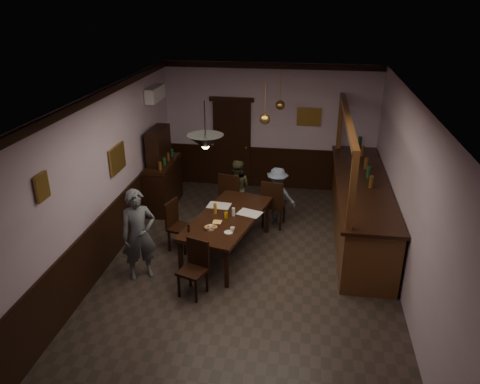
% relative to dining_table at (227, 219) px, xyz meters
% --- Properties ---
extents(room, '(5.01, 8.01, 3.01)m').
position_rel_dining_table_xyz_m(room, '(0.44, -0.70, 0.81)').
color(room, '#2D2621').
rests_on(room, ground).
extents(dining_table, '(1.47, 2.37, 0.75)m').
position_rel_dining_table_xyz_m(dining_table, '(0.00, 0.00, 0.00)').
color(dining_table, black).
rests_on(dining_table, ground).
extents(chair_far_left, '(0.56, 0.56, 1.06)m').
position_rel_dining_table_xyz_m(chair_far_left, '(-0.15, 1.33, -0.10)').
color(chair_far_left, black).
rests_on(chair_far_left, ground).
extents(chair_far_right, '(0.51, 0.51, 1.03)m').
position_rel_dining_table_xyz_m(chair_far_right, '(0.73, 1.13, -0.12)').
color(chair_far_right, black).
rests_on(chair_far_right, ground).
extents(chair_near, '(0.50, 0.50, 0.91)m').
position_rel_dining_table_xyz_m(chair_near, '(-0.29, -1.29, -0.18)').
color(chair_near, black).
rests_on(chair_near, ground).
extents(chair_side, '(0.51, 0.51, 0.96)m').
position_rel_dining_table_xyz_m(chair_side, '(-0.95, 0.02, -0.16)').
color(chair_side, black).
rests_on(chair_side, ground).
extents(person_standing, '(0.69, 0.63, 1.58)m').
position_rel_dining_table_xyz_m(person_standing, '(-1.31, -0.98, 0.11)').
color(person_standing, '#4E535A').
rests_on(person_standing, ground).
extents(person_seated_left, '(0.63, 0.50, 1.24)m').
position_rel_dining_table_xyz_m(person_seated_left, '(-0.09, 1.61, -0.06)').
color(person_seated_left, '#4A4C2D').
rests_on(person_seated_left, ground).
extents(person_seated_right, '(0.83, 0.57, 1.19)m').
position_rel_dining_table_xyz_m(person_seated_right, '(0.79, 1.41, -0.09)').
color(person_seated_right, slate).
rests_on(person_seated_right, ground).
extents(newspaper_left, '(0.45, 0.34, 0.01)m').
position_rel_dining_table_xyz_m(newspaper_left, '(-0.23, 0.41, 0.07)').
color(newspaper_left, silver).
rests_on(newspaper_left, dining_table).
extents(newspaper_right, '(0.50, 0.42, 0.01)m').
position_rel_dining_table_xyz_m(newspaper_right, '(0.38, 0.17, 0.07)').
color(newspaper_right, silver).
rests_on(newspaper_right, dining_table).
extents(napkin, '(0.18, 0.18, 0.00)m').
position_rel_dining_table_xyz_m(napkin, '(-0.14, -0.25, 0.07)').
color(napkin, '#FBC55C').
rests_on(napkin, dining_table).
extents(saucer, '(0.15, 0.15, 0.01)m').
position_rel_dining_table_xyz_m(saucer, '(0.13, -0.61, 0.07)').
color(saucer, white).
rests_on(saucer, dining_table).
extents(coffee_cup, '(0.10, 0.10, 0.07)m').
position_rel_dining_table_xyz_m(coffee_cup, '(0.19, -0.58, 0.11)').
color(coffee_cup, white).
rests_on(coffee_cup, saucer).
extents(pastry_plate, '(0.22, 0.22, 0.01)m').
position_rel_dining_table_xyz_m(pastry_plate, '(-0.20, -0.49, 0.07)').
color(pastry_plate, white).
rests_on(pastry_plate, dining_table).
extents(pastry_ring_a, '(0.13, 0.13, 0.04)m').
position_rel_dining_table_xyz_m(pastry_ring_a, '(-0.24, -0.54, 0.10)').
color(pastry_ring_a, '#C68C47').
rests_on(pastry_ring_a, pastry_plate).
extents(pastry_ring_b, '(0.13, 0.13, 0.04)m').
position_rel_dining_table_xyz_m(pastry_ring_b, '(-0.14, -0.52, 0.10)').
color(pastry_ring_b, '#C68C47').
rests_on(pastry_ring_b, pastry_plate).
extents(soda_can, '(0.07, 0.07, 0.12)m').
position_rel_dining_table_xyz_m(soda_can, '(-0.01, -0.09, 0.12)').
color(soda_can, yellow).
rests_on(soda_can, dining_table).
extents(beer_glass, '(0.06, 0.06, 0.20)m').
position_rel_dining_table_xyz_m(beer_glass, '(-0.24, 0.08, 0.16)').
color(beer_glass, '#BF721E').
rests_on(beer_glass, dining_table).
extents(water_glass, '(0.06, 0.06, 0.15)m').
position_rel_dining_table_xyz_m(water_glass, '(0.10, 0.04, 0.14)').
color(water_glass, silver).
rests_on(water_glass, dining_table).
extents(pepper_mill, '(0.04, 0.04, 0.14)m').
position_rel_dining_table_xyz_m(pepper_mill, '(-0.54, -0.68, 0.13)').
color(pepper_mill, black).
rests_on(pepper_mill, dining_table).
extents(sideboard, '(0.49, 1.36, 1.80)m').
position_rel_dining_table_xyz_m(sideboard, '(-1.77, 1.78, 0.04)').
color(sideboard, black).
rests_on(sideboard, ground).
extents(bar_counter, '(1.00, 4.30, 2.41)m').
position_rel_dining_table_xyz_m(bar_counter, '(2.44, 1.06, -0.08)').
color(bar_counter, '#4C2914').
rests_on(bar_counter, ground).
extents(door_back, '(0.90, 0.06, 2.10)m').
position_rel_dining_table_xyz_m(door_back, '(-0.46, 3.25, 0.36)').
color(door_back, black).
rests_on(door_back, ground).
extents(ac_unit, '(0.20, 0.85, 0.30)m').
position_rel_dining_table_xyz_m(ac_unit, '(-1.94, 2.20, 1.76)').
color(ac_unit, white).
rests_on(ac_unit, ground).
extents(picture_left_small, '(0.04, 0.28, 0.36)m').
position_rel_dining_table_xyz_m(picture_left_small, '(-2.02, -2.30, 1.46)').
color(picture_left_small, olive).
rests_on(picture_left_small, ground).
extents(picture_left_large, '(0.04, 0.62, 0.48)m').
position_rel_dining_table_xyz_m(picture_left_large, '(-2.02, 0.10, 1.01)').
color(picture_left_large, olive).
rests_on(picture_left_large, ground).
extents(picture_back, '(0.55, 0.04, 0.42)m').
position_rel_dining_table_xyz_m(picture_back, '(1.34, 3.26, 1.11)').
color(picture_back, olive).
rests_on(picture_back, ground).
extents(pendant_iron, '(0.56, 0.56, 0.74)m').
position_rel_dining_table_xyz_m(pendant_iron, '(-0.18, -0.78, 1.69)').
color(pendant_iron, black).
rests_on(pendant_iron, ground).
extents(pendant_brass_mid, '(0.20, 0.20, 0.81)m').
position_rel_dining_table_xyz_m(pendant_brass_mid, '(0.54, 0.99, 1.61)').
color(pendant_brass_mid, '#BF8C3F').
rests_on(pendant_brass_mid, ground).
extents(pendant_brass_far, '(0.20, 0.20, 0.81)m').
position_rel_dining_table_xyz_m(pendant_brass_far, '(0.74, 2.17, 1.61)').
color(pendant_brass_far, '#BF8C3F').
rests_on(pendant_brass_far, ground).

